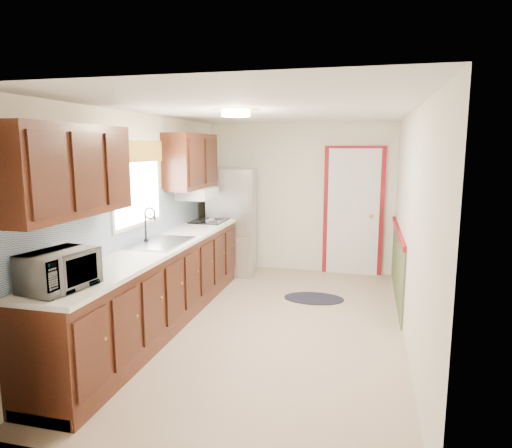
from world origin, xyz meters
The scene contains 8 objects.
room_shell centered at (0.00, 0.00, 1.20)m, with size 3.20×5.20×2.52m.
kitchen_run centered at (-1.24, -0.29, 0.81)m, with size 0.63×4.00×2.20m.
back_wall_trim centered at (0.99, 2.21, 0.89)m, with size 1.12×2.30×2.08m.
ceiling_fixture centered at (-0.30, -0.20, 2.36)m, with size 0.30×0.30×0.06m, color #FFD88C.
microwave centered at (-1.20, -1.95, 1.12)m, with size 0.54×0.30×0.36m, color white.
refrigerator centered at (-1.02, 2.05, 0.84)m, with size 0.78×0.75×1.68m.
rug centered at (0.41, 1.05, 0.01)m, with size 0.80×0.52×0.01m, color black.
cooktop centered at (-1.19, 1.40, 0.95)m, with size 0.47×0.56×0.02m, color black.
Camera 1 is at (1.06, -4.86, 2.01)m, focal length 32.00 mm.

